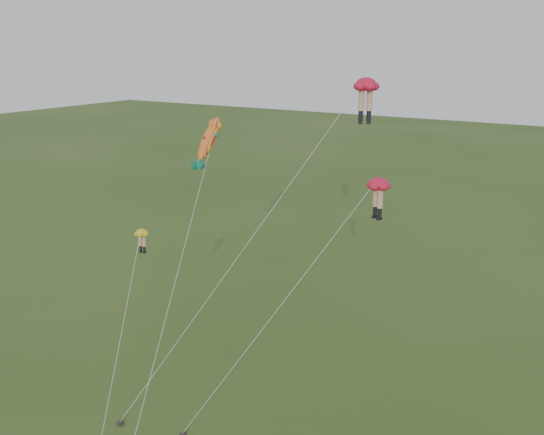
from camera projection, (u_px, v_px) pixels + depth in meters
The scene contains 5 objects.
ground at pixel (173, 421), 34.90m from camera, with size 300.00×300.00×0.00m, color #2E4719.
legs_kite_red_high at pixel (363, 92), 35.65m from camera, with size 9.94×14.21×19.03m.
legs_kite_red_mid at pixel (375, 192), 32.31m from camera, with size 8.73×8.89×14.09m.
legs_kite_yellow at pixel (140, 243), 38.72m from camera, with size 5.20×9.53×9.45m.
fish_kite at pixel (208, 141), 37.75m from camera, with size 2.64×11.68×16.71m.
Camera 1 is at (20.69, -22.83, 20.95)m, focal length 40.00 mm.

